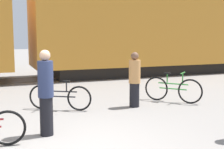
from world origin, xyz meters
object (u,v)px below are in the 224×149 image
at_px(freight_train, 21,13).
at_px(person_in_tan, 135,80).
at_px(bicycle_black, 60,97).
at_px(person_in_navy, 46,92).
at_px(bicycle_green, 173,89).

distance_m(freight_train, person_in_tan, 7.31).
height_order(bicycle_black, person_in_navy, person_in_navy).
height_order(bicycle_black, person_in_tan, person_in_tan).
bearing_deg(person_in_navy, bicycle_green, 51.28).
relative_size(freight_train, bicycle_black, 33.59).
relative_size(bicycle_black, person_in_tan, 0.99).
bearing_deg(bicycle_green, person_in_tan, -173.25).
height_order(bicycle_green, person_in_tan, person_in_tan).
bearing_deg(person_in_tan, bicycle_black, 42.35).
bearing_deg(person_in_tan, bicycle_green, -119.66).
xyz_separation_m(freight_train, person_in_tan, (2.43, -6.53, -2.19)).
xyz_separation_m(bicycle_black, bicycle_green, (3.41, -0.24, 0.03)).
bearing_deg(bicycle_green, bicycle_black, 175.89).
bearing_deg(person_in_navy, freight_train, 115.55).
bearing_deg(bicycle_green, freight_train, 120.79).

